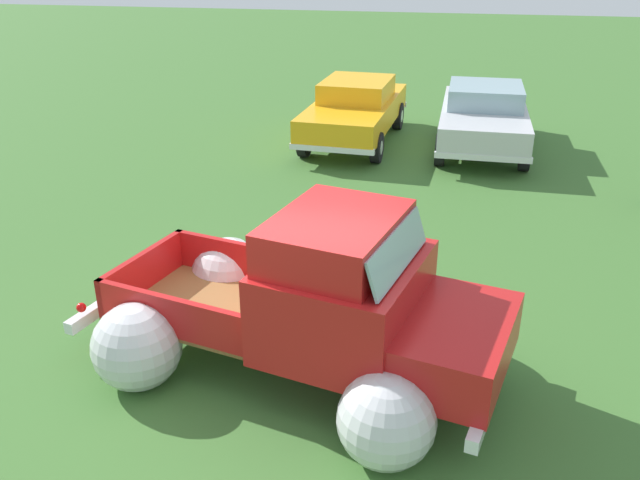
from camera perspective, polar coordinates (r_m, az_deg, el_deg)
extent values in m
plane|color=#3D6B2D|center=(7.60, -2.60, -10.77)|extent=(80.00, 80.00, 0.00)
cylinder|color=black|center=(7.65, 10.19, -7.49)|extent=(0.79, 0.38, 0.76)
cylinder|color=silver|center=(7.65, 10.19, -7.49)|extent=(0.39, 0.30, 0.34)
cylinder|color=black|center=(6.28, 5.83, -15.27)|extent=(0.79, 0.38, 0.76)
cylinder|color=silver|center=(6.28, 5.83, -15.27)|extent=(0.39, 0.30, 0.34)
cylinder|color=black|center=(8.63, -8.02, -3.40)|extent=(0.79, 0.38, 0.76)
cylinder|color=silver|center=(8.63, -8.02, -3.40)|extent=(0.39, 0.30, 0.34)
cylinder|color=black|center=(7.44, -15.21, -9.03)|extent=(0.79, 0.38, 0.76)
cylinder|color=silver|center=(7.44, -15.21, -9.03)|extent=(0.39, 0.30, 0.34)
sphere|color=silver|center=(8.64, -7.87, -2.91)|extent=(1.15, 1.15, 0.96)
sphere|color=silver|center=(7.38, -15.51, -8.83)|extent=(1.15, 1.15, 0.96)
cube|color=olive|center=(7.73, -8.99, -5.68)|extent=(2.34, 1.96, 0.04)
cube|color=red|center=(8.15, -6.32, -1.97)|extent=(2.02, 0.54, 0.50)
cube|color=red|center=(7.11, -12.33, -6.71)|extent=(2.02, 0.54, 0.50)
cube|color=red|center=(7.17, -2.47, -5.81)|extent=(0.42, 1.52, 0.50)
cube|color=red|center=(8.16, -14.92, -2.70)|extent=(0.42, 1.52, 0.50)
cube|color=red|center=(6.83, 2.12, -5.27)|extent=(1.79, 1.98, 0.95)
cube|color=red|center=(6.55, 1.41, 0.23)|extent=(1.47, 1.76, 0.45)
cube|color=#8CADB7|center=(6.35, 6.76, -0.93)|extent=(0.47, 1.46, 0.38)
cube|color=red|center=(6.67, 10.54, -8.56)|extent=(1.58, 1.86, 0.55)
sphere|color=silver|center=(7.66, 10.27, -7.13)|extent=(1.10, 1.10, 0.92)
sphere|color=silver|center=(6.23, 5.75, -15.15)|extent=(1.10, 1.10, 0.92)
cube|color=silver|center=(8.48, -16.30, -4.15)|extent=(0.56, 1.96, 0.14)
cube|color=silver|center=(6.78, 14.82, -11.83)|extent=(0.56, 1.96, 0.14)
sphere|color=red|center=(8.91, -13.02, -1.02)|extent=(0.13, 0.13, 0.11)
sphere|color=red|center=(7.88, -19.89, -5.50)|extent=(0.13, 0.13, 0.11)
cylinder|color=black|center=(14.31, 4.94, 7.96)|extent=(0.24, 0.67, 0.66)
cylinder|color=silver|center=(14.31, 4.94, 7.96)|extent=(0.23, 0.31, 0.30)
cylinder|color=black|center=(14.67, -1.35, 8.46)|extent=(0.24, 0.67, 0.66)
cylinder|color=silver|center=(14.67, -1.35, 8.46)|extent=(0.23, 0.31, 0.30)
cylinder|color=black|center=(17.03, 6.74, 10.58)|extent=(0.24, 0.67, 0.66)
cylinder|color=silver|center=(17.03, 6.74, 10.58)|extent=(0.23, 0.31, 0.30)
cylinder|color=black|center=(17.34, 1.36, 10.98)|extent=(0.24, 0.67, 0.66)
cylinder|color=silver|center=(17.34, 1.36, 10.98)|extent=(0.23, 0.31, 0.30)
cube|color=#F2A819|center=(15.72, 3.02, 10.94)|extent=(2.00, 4.56, 0.55)
cube|color=#F2A819|center=(15.78, 3.20, 12.85)|extent=(1.61, 1.96, 0.45)
cube|color=silver|center=(17.87, 4.54, 11.72)|extent=(1.80, 0.21, 0.12)
cube|color=silver|center=(13.72, 1.01, 7.84)|extent=(1.80, 0.21, 0.12)
cylinder|color=black|center=(14.35, 17.23, 7.00)|extent=(0.21, 0.66, 0.66)
cylinder|color=silver|center=(14.35, 17.23, 7.00)|extent=(0.21, 0.30, 0.30)
cylinder|color=black|center=(14.30, 10.32, 7.64)|extent=(0.21, 0.66, 0.66)
cylinder|color=silver|center=(14.30, 10.32, 7.64)|extent=(0.21, 0.30, 0.30)
cylinder|color=black|center=(17.01, 16.66, 9.70)|extent=(0.21, 0.66, 0.66)
cylinder|color=silver|center=(17.01, 16.66, 9.70)|extent=(0.21, 0.30, 0.30)
cylinder|color=black|center=(16.96, 10.79, 10.25)|extent=(0.21, 0.66, 0.66)
cylinder|color=silver|center=(16.96, 10.79, 10.25)|extent=(0.21, 0.30, 0.30)
cube|color=silver|center=(15.53, 13.90, 10.10)|extent=(1.88, 4.33, 0.55)
cube|color=#8CADB7|center=(15.59, 14.08, 12.03)|extent=(1.62, 1.82, 0.45)
cube|color=silver|center=(17.65, 13.76, 10.94)|extent=(1.90, 0.12, 0.12)
cube|color=silver|center=(13.56, 13.86, 6.93)|extent=(1.90, 0.12, 0.12)
cube|color=black|center=(9.88, 0.41, -1.74)|extent=(0.36, 0.36, 0.03)
cone|color=orange|center=(9.74, 0.41, -0.08)|extent=(0.28, 0.28, 0.60)
cylinder|color=white|center=(9.71, 0.41, 0.40)|extent=(0.17, 0.17, 0.08)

